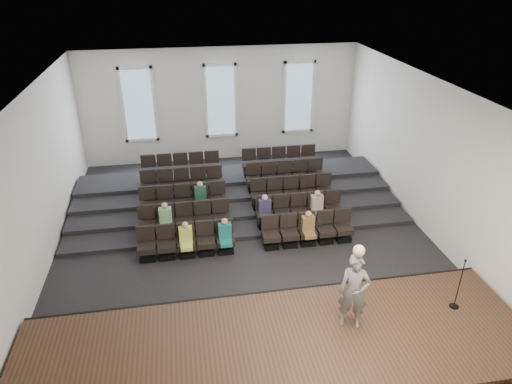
% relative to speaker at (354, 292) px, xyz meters
% --- Properties ---
extents(ground, '(14.00, 14.00, 0.00)m').
position_rel_speaker_xyz_m(ground, '(-1.78, 4.80, -1.46)').
color(ground, black).
rests_on(ground, ground).
extents(ceiling, '(12.00, 14.00, 0.02)m').
position_rel_speaker_xyz_m(ceiling, '(-1.78, 4.80, 3.55)').
color(ceiling, white).
rests_on(ceiling, ground).
extents(wall_back, '(12.00, 0.04, 5.00)m').
position_rel_speaker_xyz_m(wall_back, '(-1.78, 11.82, 1.04)').
color(wall_back, silver).
rests_on(wall_back, ground).
extents(wall_front, '(12.00, 0.04, 5.00)m').
position_rel_speaker_xyz_m(wall_front, '(-1.78, -2.22, 1.04)').
color(wall_front, silver).
rests_on(wall_front, ground).
extents(wall_left, '(0.04, 14.00, 5.00)m').
position_rel_speaker_xyz_m(wall_left, '(-7.80, 4.80, 1.04)').
color(wall_left, silver).
rests_on(wall_left, ground).
extents(wall_right, '(0.04, 14.00, 5.00)m').
position_rel_speaker_xyz_m(wall_right, '(4.24, 4.80, 1.04)').
color(wall_right, silver).
rests_on(wall_right, ground).
extents(stage, '(11.80, 3.60, 0.50)m').
position_rel_speaker_xyz_m(stage, '(-1.78, -0.30, -1.21)').
color(stage, '#452C1D').
rests_on(stage, ground).
extents(stage_lip, '(11.80, 0.06, 0.52)m').
position_rel_speaker_xyz_m(stage_lip, '(-1.78, 1.47, -1.21)').
color(stage_lip, black).
rests_on(stage_lip, ground).
extents(risers, '(11.80, 4.80, 0.60)m').
position_rel_speaker_xyz_m(risers, '(-1.78, 7.97, -1.26)').
color(risers, black).
rests_on(risers, ground).
extents(seating_rows, '(6.80, 4.70, 1.67)m').
position_rel_speaker_xyz_m(seating_rows, '(-1.78, 6.34, -0.77)').
color(seating_rows, black).
rests_on(seating_rows, ground).
extents(windows, '(8.44, 0.10, 3.24)m').
position_rel_speaker_xyz_m(windows, '(-1.78, 11.76, 1.24)').
color(windows, white).
rests_on(windows, wall_back).
extents(audience, '(5.45, 2.64, 1.10)m').
position_rel_speaker_xyz_m(audience, '(-1.97, 4.96, -0.67)').
color(audience, '#CADA57').
rests_on(audience, seating_rows).
extents(speaker, '(0.81, 0.67, 1.91)m').
position_rel_speaker_xyz_m(speaker, '(0.00, 0.00, 0.00)').
color(speaker, '#63605E').
rests_on(speaker, stage).
extents(mic_stand, '(0.24, 0.24, 1.42)m').
position_rel_speaker_xyz_m(mic_stand, '(2.76, 0.12, -0.53)').
color(mic_stand, black).
rests_on(mic_stand, stage).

